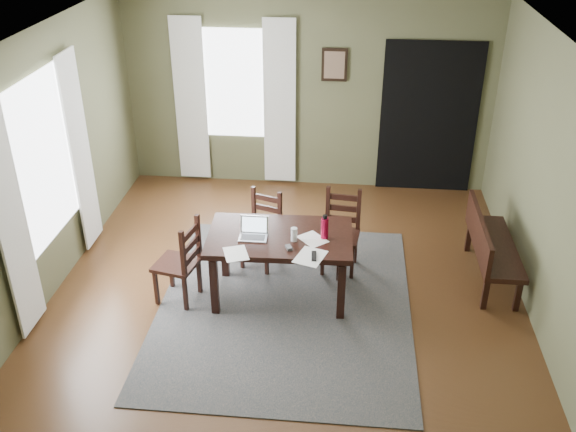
# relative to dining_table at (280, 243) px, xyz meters

# --- Properties ---
(ground) EXTENTS (5.00, 6.00, 0.01)m
(ground) POSITION_rel_dining_table_xyz_m (0.07, -0.16, -0.66)
(ground) COLOR #492C16
(room_shell) EXTENTS (5.02, 6.02, 2.71)m
(room_shell) POSITION_rel_dining_table_xyz_m (0.07, -0.16, 1.15)
(room_shell) COLOR brown
(room_shell) RESTS_ON ground
(rug) EXTENTS (2.60, 3.20, 0.01)m
(rug) POSITION_rel_dining_table_xyz_m (0.07, -0.16, -0.65)
(rug) COLOR #3B3B3B
(rug) RESTS_ON ground
(dining_table) EXTENTS (1.50, 0.93, 0.74)m
(dining_table) POSITION_rel_dining_table_xyz_m (0.00, 0.00, 0.00)
(dining_table) COLOR black
(dining_table) RESTS_ON rug
(chair_end) EXTENTS (0.49, 0.49, 0.94)m
(chair_end) POSITION_rel_dining_table_xyz_m (-1.01, -0.17, -0.19)
(chair_end) COLOR black
(chair_end) RESTS_ON rug
(chair_back_left) EXTENTS (0.49, 0.49, 0.88)m
(chair_back_left) POSITION_rel_dining_table_xyz_m (-0.27, 0.63, -0.22)
(chair_back_left) COLOR black
(chair_back_left) RESTS_ON rug
(chair_back_right) EXTENTS (0.45, 0.45, 0.93)m
(chair_back_right) POSITION_rel_dining_table_xyz_m (0.61, 0.63, -0.20)
(chair_back_right) COLOR black
(chair_back_right) RESTS_ON rug
(bench) EXTENTS (0.43, 1.35, 0.76)m
(bench) POSITION_rel_dining_table_xyz_m (2.22, 0.56, -0.20)
(bench) COLOR black
(bench) RESTS_ON ground
(laptop) EXTENTS (0.29, 0.23, 0.19)m
(laptop) POSITION_rel_dining_table_xyz_m (-0.26, -0.04, 0.14)
(laptop) COLOR #B7B7BC
(laptop) RESTS_ON dining_table
(computer_mouse) EXTENTS (0.08, 0.10, 0.03)m
(computer_mouse) POSITION_rel_dining_table_xyz_m (0.12, -0.26, 0.11)
(computer_mouse) COLOR #3F3F42
(computer_mouse) RESTS_ON dining_table
(tv_remote) EXTENTS (0.06, 0.17, 0.02)m
(tv_remote) POSITION_rel_dining_table_xyz_m (0.37, -0.38, 0.10)
(tv_remote) COLOR black
(tv_remote) RESTS_ON dining_table
(drinking_glass) EXTENTS (0.09, 0.09, 0.14)m
(drinking_glass) POSITION_rel_dining_table_xyz_m (0.15, -0.09, 0.16)
(drinking_glass) COLOR silver
(drinking_glass) RESTS_ON dining_table
(water_bottle) EXTENTS (0.09, 0.09, 0.26)m
(water_bottle) POSITION_rel_dining_table_xyz_m (0.45, -0.01, 0.21)
(water_bottle) COLOR #A10C2F
(water_bottle) RESTS_ON dining_table
(paper_a) EXTENTS (0.30, 0.34, 0.00)m
(paper_a) POSITION_rel_dining_table_xyz_m (-0.39, -0.40, 0.09)
(paper_a) COLOR white
(paper_a) RESTS_ON dining_table
(paper_b) EXTENTS (0.34, 0.39, 0.00)m
(paper_b) POSITION_rel_dining_table_xyz_m (0.34, -0.38, 0.09)
(paper_b) COLOR white
(paper_b) RESTS_ON dining_table
(paper_c) EXTENTS (0.35, 0.35, 0.00)m
(paper_c) POSITION_rel_dining_table_xyz_m (0.34, -0.05, 0.09)
(paper_c) COLOR white
(paper_c) RESTS_ON dining_table
(window_left) EXTENTS (0.01, 1.30, 1.70)m
(window_left) POSITION_rel_dining_table_xyz_m (-2.40, 0.04, 0.79)
(window_left) COLOR white
(window_left) RESTS_ON ground
(window_back) EXTENTS (1.00, 0.01, 1.50)m
(window_back) POSITION_rel_dining_table_xyz_m (-0.93, 2.81, 0.79)
(window_back) COLOR white
(window_back) RESTS_ON ground
(curtain_left_near) EXTENTS (0.03, 0.48, 2.30)m
(curtain_left_near) POSITION_rel_dining_table_xyz_m (-2.37, -0.78, 0.54)
(curtain_left_near) COLOR silver
(curtain_left_near) RESTS_ON ground
(curtain_left_far) EXTENTS (0.03, 0.48, 2.30)m
(curtain_left_far) POSITION_rel_dining_table_xyz_m (-2.37, 0.86, 0.54)
(curtain_left_far) COLOR silver
(curtain_left_far) RESTS_ON ground
(curtain_back_left) EXTENTS (0.44, 0.03, 2.30)m
(curtain_back_left) POSITION_rel_dining_table_xyz_m (-1.55, 2.78, 0.54)
(curtain_back_left) COLOR silver
(curtain_back_left) RESTS_ON ground
(curtain_back_right) EXTENTS (0.44, 0.03, 2.30)m
(curtain_back_right) POSITION_rel_dining_table_xyz_m (-0.31, 2.78, 0.54)
(curtain_back_right) COLOR silver
(curtain_back_right) RESTS_ON ground
(framed_picture) EXTENTS (0.34, 0.03, 0.44)m
(framed_picture) POSITION_rel_dining_table_xyz_m (0.42, 2.80, 1.09)
(framed_picture) COLOR black
(framed_picture) RESTS_ON ground
(doorway_back) EXTENTS (1.30, 0.03, 2.10)m
(doorway_back) POSITION_rel_dining_table_xyz_m (1.72, 2.81, 0.39)
(doorway_back) COLOR black
(doorway_back) RESTS_ON ground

